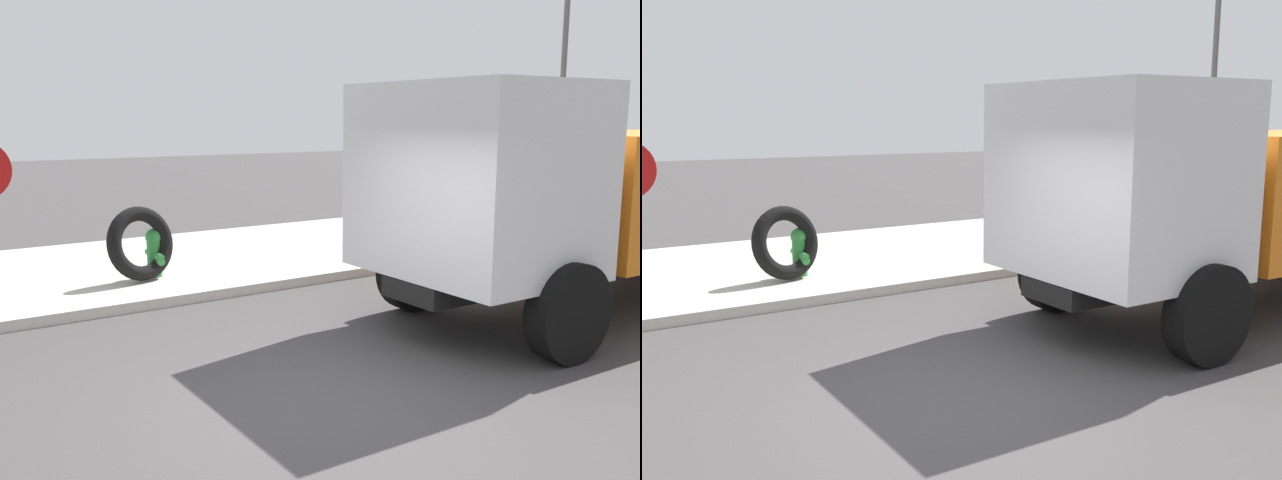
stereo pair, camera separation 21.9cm
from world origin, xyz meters
TOP-DOWN VIEW (x-y plane):
  - ground_plane at (0.00, 0.00)m, footprint 80.00×80.00m
  - sidewalk_curb at (0.00, 6.50)m, footprint 36.00×5.00m
  - fire_hydrant at (0.46, 5.32)m, footprint 0.26×0.59m
  - loose_tire at (0.19, 5.16)m, footprint 1.21×0.72m
  - dump_truck_orange at (5.01, 0.77)m, footprint 7.02×2.84m
  - street_light_pole at (9.58, 4.91)m, footprint 0.12×0.12m

SIDE VIEW (x-z plane):
  - ground_plane at x=0.00m, z-range 0.00..0.00m
  - sidewalk_curb at x=0.00m, z-range 0.00..0.15m
  - fire_hydrant at x=0.46m, z-range 0.17..0.93m
  - loose_tire at x=0.19m, z-range 0.15..1.30m
  - dump_truck_orange at x=5.01m, z-range 0.11..3.11m
  - street_light_pole at x=9.58m, z-range 0.15..6.36m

